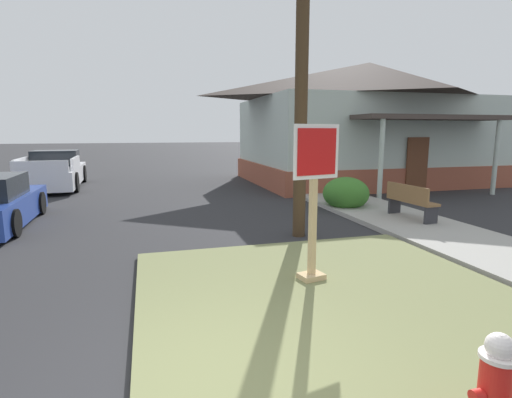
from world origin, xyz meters
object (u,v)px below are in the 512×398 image
at_px(fire_hydrant, 495,392).
at_px(pickup_truck_white, 54,172).
at_px(manhole_cover, 224,278).
at_px(stop_sign, 314,204).
at_px(street_bench, 410,200).

bearing_deg(fire_hydrant, pickup_truck_white, 110.62).
relative_size(manhole_cover, pickup_truck_white, 0.13).
relative_size(stop_sign, pickup_truck_white, 0.42).
bearing_deg(stop_sign, pickup_truck_white, 115.56).
relative_size(fire_hydrant, pickup_truck_white, 0.15).
xyz_separation_m(fire_hydrant, stop_sign, (0.04, 3.25, 0.75)).
distance_m(stop_sign, pickup_truck_white, 13.79).
height_order(stop_sign, manhole_cover, stop_sign).
bearing_deg(street_bench, fire_hydrant, -122.30).
bearing_deg(stop_sign, fire_hydrant, -90.76).
bearing_deg(fire_hydrant, street_bench, 57.70).
height_order(stop_sign, street_bench, stop_sign).
bearing_deg(manhole_cover, pickup_truck_white, 111.75).
xyz_separation_m(manhole_cover, pickup_truck_white, (-4.72, 11.83, 0.61)).
distance_m(fire_hydrant, manhole_cover, 4.05).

